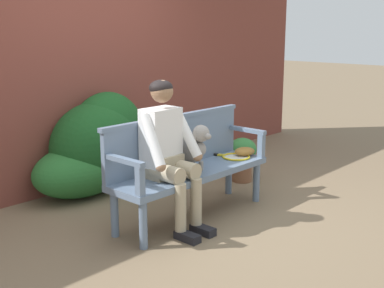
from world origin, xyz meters
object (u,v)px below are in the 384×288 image
at_px(person_seated, 167,148).
at_px(potted_plant, 242,156).
at_px(dog_on_bench, 192,147).
at_px(tennis_racket, 234,157).
at_px(baseball_glove, 245,151).
at_px(garden_bench, 192,176).

xyz_separation_m(person_seated, potted_plant, (1.59, 0.37, -0.44)).
distance_m(dog_on_bench, potted_plant, 1.37).
bearing_deg(tennis_racket, person_seated, -179.57).
bearing_deg(person_seated, potted_plant, 12.92).
xyz_separation_m(dog_on_bench, tennis_racket, (0.63, 0.00, -0.21)).
xyz_separation_m(tennis_racket, potted_plant, (0.63, 0.36, -0.18)).
xyz_separation_m(person_seated, baseball_glove, (1.10, -0.03, -0.22)).
height_order(person_seated, baseball_glove, person_seated).
bearing_deg(dog_on_bench, baseball_glove, -2.82).
distance_m(person_seated, dog_on_bench, 0.33).
height_order(dog_on_bench, tennis_racket, dog_on_bench).
height_order(garden_bench, baseball_glove, baseball_glove).
relative_size(tennis_racket, potted_plant, 1.11).
bearing_deg(garden_bench, potted_plant, 15.68).
xyz_separation_m(dog_on_bench, baseball_glove, (0.77, -0.04, -0.18)).
height_order(garden_bench, tennis_racket, tennis_racket).
height_order(person_seated, potted_plant, person_seated).
height_order(garden_bench, potted_plant, potted_plant).
relative_size(tennis_racket, baseball_glove, 2.63).
bearing_deg(person_seated, tennis_racket, 0.43).
xyz_separation_m(garden_bench, potted_plant, (1.26, 0.35, -0.11)).
height_order(tennis_racket, baseball_glove, baseball_glove).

